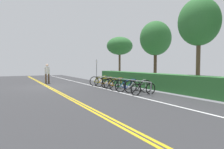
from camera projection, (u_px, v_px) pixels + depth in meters
ground_plane at (48, 87)px, 14.67m from camera, size 33.95×10.47×0.05m
centre_line_yellow_inner at (47, 87)px, 14.63m from camera, size 30.56×0.10×0.00m
centre_line_yellow_outer at (49, 87)px, 14.71m from camera, size 30.56×0.10×0.00m
bike_lane_stripe_white at (88, 85)px, 16.17m from camera, size 30.56×0.12×0.00m
bike_rack at (119, 81)px, 13.13m from camera, size 6.66×0.05×0.74m
bicycle_0 at (100, 81)px, 15.51m from camera, size 0.46×1.83×0.78m
bicycle_1 at (106, 82)px, 14.87m from camera, size 0.46×1.79×0.73m
bicycle_2 at (112, 83)px, 14.17m from camera, size 0.46×1.73×0.69m
bicycle_3 at (115, 83)px, 13.41m from camera, size 0.46×1.75×0.77m
bicycle_4 at (121, 85)px, 12.75m from camera, size 0.46×1.80×0.74m
bicycle_5 at (128, 86)px, 11.99m from camera, size 0.46×1.77×0.77m
bicycle_6 at (138, 86)px, 11.47m from camera, size 0.65×1.67×0.79m
bicycle_7 at (143, 89)px, 10.67m from camera, size 0.46×1.65×0.68m
pedestrian at (47, 72)px, 17.05m from camera, size 0.32×0.46×1.72m
sign_post_near at (97, 69)px, 16.38m from camera, size 0.36×0.09×2.09m
hedge_backdrop at (160, 82)px, 12.87m from camera, size 15.61×1.06×1.05m
tree_near_left at (120, 46)px, 19.89m from camera, size 2.64×2.64×4.47m
tree_mid at (155, 39)px, 15.85m from camera, size 2.52×2.52×5.16m
tree_far_right at (199, 22)px, 11.48m from camera, size 2.39×2.39×5.54m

